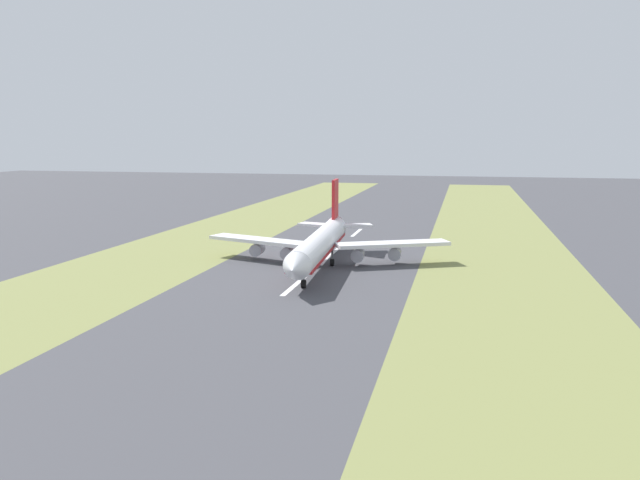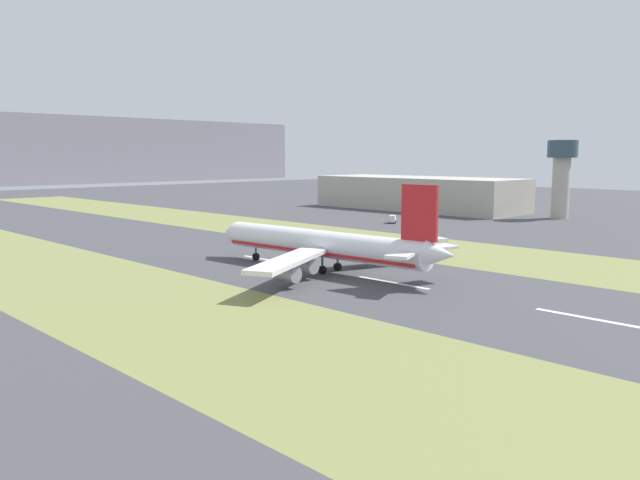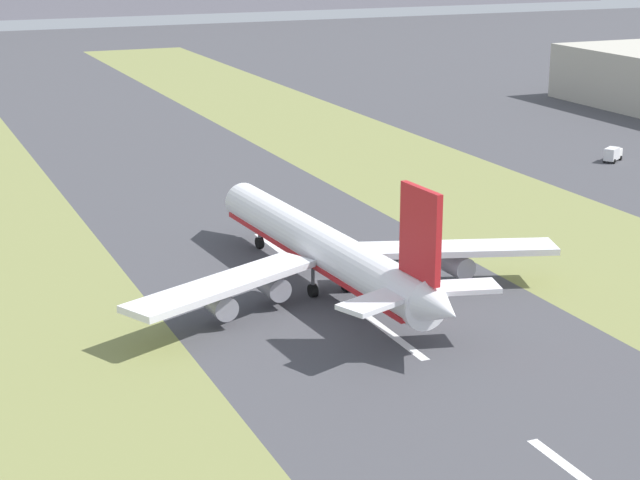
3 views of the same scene
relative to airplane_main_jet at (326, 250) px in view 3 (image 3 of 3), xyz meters
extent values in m
plane|color=#424247|center=(1.04, 4.78, -6.02)|extent=(800.00, 800.00, 0.00)
cube|color=olive|center=(46.04, 4.78, -6.02)|extent=(40.00, 600.00, 0.01)
cube|color=silver|center=(1.04, -18.10, -6.01)|extent=(1.20, 18.00, 0.01)
cube|color=silver|center=(1.04, 21.90, -6.01)|extent=(1.20, 18.00, 0.01)
cylinder|color=white|center=(-0.12, 1.90, 0.18)|extent=(9.46, 56.26, 6.00)
cone|color=white|center=(-2.01, 32.34, 0.18)|extent=(6.18, 5.35, 5.88)
cone|color=white|center=(1.80, -29.04, 0.98)|extent=(5.46, 6.30, 5.10)
cube|color=red|center=(-0.12, 1.90, -1.47)|extent=(9.02, 54.01, 0.70)
cube|color=white|center=(-17.14, -6.39, -0.72)|extent=(28.75, 17.92, 0.90)
cube|color=white|center=(17.80, -4.22, -0.72)|extent=(29.41, 14.87, 0.90)
cylinder|color=#93939E|center=(-8.85, -2.65, -3.17)|extent=(3.49, 4.99, 3.20)
cylinder|color=#93939E|center=(-17.62, -6.70, -3.17)|extent=(3.49, 4.99, 3.20)
cylinder|color=#93939E|center=(9.11, -1.53, -3.17)|extent=(3.49, 4.99, 3.20)
cylinder|color=#93939E|center=(18.31, -4.47, -3.17)|extent=(3.49, 4.99, 3.20)
cube|color=red|center=(1.49, -24.05, 8.68)|extent=(1.29, 8.03, 11.00)
cube|color=white|center=(-4.00, -24.39, 1.18)|extent=(10.92, 7.77, 0.60)
cube|color=white|center=(6.98, -23.71, 1.18)|extent=(10.78, 6.76, 0.60)
cylinder|color=#59595E|center=(-1.44, 23.14, -3.52)|extent=(0.50, 0.50, 3.20)
cylinder|color=black|center=(-1.44, 23.14, -5.12)|extent=(1.01, 1.85, 1.80)
cylinder|color=#59595E|center=(-2.53, -1.25, -3.52)|extent=(0.50, 0.50, 3.20)
cylinder|color=black|center=(-2.53, -1.25, -5.12)|extent=(1.01, 1.85, 1.80)
cylinder|color=#59595E|center=(2.66, -0.93, -3.52)|extent=(0.50, 0.50, 3.20)
cylinder|color=black|center=(2.66, -0.93, -5.12)|extent=(1.01, 1.85, 1.80)
cube|color=white|center=(92.54, 54.81, -4.52)|extent=(2.88, 2.94, 2.00)
cube|color=silver|center=(90.03, 53.16, -4.22)|extent=(4.55, 4.04, 2.60)
cylinder|color=black|center=(91.93, 55.73, -5.52)|extent=(1.03, 0.84, 1.00)
cylinder|color=black|center=(93.14, 53.90, -5.52)|extent=(1.03, 0.84, 1.00)
cylinder|color=black|center=(88.43, 53.42, -5.52)|extent=(1.03, 0.84, 1.00)
cylinder|color=black|center=(89.64, 51.58, -5.52)|extent=(1.03, 0.84, 1.00)
camera|label=1|loc=(-34.36, 149.05, 25.58)|focal=35.00mm
camera|label=2|loc=(-97.70, -96.30, 19.66)|focal=35.00mm
camera|label=3|loc=(-56.22, -129.29, 43.35)|focal=60.00mm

